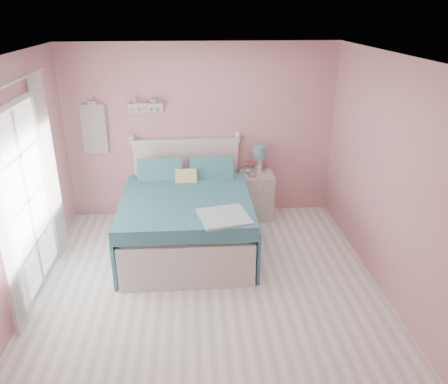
{
  "coord_description": "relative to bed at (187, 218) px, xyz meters",
  "views": [
    {
      "loc": [
        -0.14,
        -4.11,
        3.05
      ],
      "look_at": [
        0.26,
        1.2,
        0.77
      ],
      "focal_mm": 35.0,
      "sensor_mm": 36.0,
      "label": 1
    }
  ],
  "objects": [
    {
      "name": "wall_shelf",
      "position": [
        -0.55,
        1.0,
        1.32
      ],
      "size": [
        0.5,
        0.15,
        0.25
      ],
      "color": "silver",
      "rests_on": "room_shell"
    },
    {
      "name": "curtain_near",
      "position": [
        -1.68,
        -1.54,
        0.77
      ],
      "size": [
        0.04,
        0.4,
        2.32
      ],
      "primitive_type": "cube",
      "color": "white",
      "rests_on": "floor"
    },
    {
      "name": "vase",
      "position": [
        0.94,
        0.78,
        0.38
      ],
      "size": [
        0.14,
        0.14,
        0.14
      ],
      "primitive_type": "imported",
      "rotation": [
        0.0,
        0.0,
        -0.08
      ],
      "color": "#B7C3C1",
      "rests_on": "nightstand"
    },
    {
      "name": "bed",
      "position": [
        0.0,
        0.0,
        0.0
      ],
      "size": [
        1.67,
        2.11,
        1.22
      ],
      "rotation": [
        0.0,
        0.0,
        -0.01
      ],
      "color": "silver",
      "rests_on": "floor"
    },
    {
      "name": "table_lamp",
      "position": [
        1.1,
        0.86,
        0.59
      ],
      "size": [
        0.2,
        0.2,
        0.41
      ],
      "color": "white",
      "rests_on": "nightstand"
    },
    {
      "name": "french_door",
      "position": [
        -1.73,
        -0.79,
        0.66
      ],
      "size": [
        0.04,
        1.32,
        2.16
      ],
      "color": "silver",
      "rests_on": "floor"
    },
    {
      "name": "teacup",
      "position": [
        0.98,
        0.66,
        0.35
      ],
      "size": [
        0.13,
        0.13,
        0.08
      ],
      "primitive_type": "imported",
      "rotation": [
        0.0,
        0.0,
        0.22
      ],
      "color": "#CB8893",
      "rests_on": "nightstand"
    },
    {
      "name": "hanging_dress",
      "position": [
        -1.31,
        0.99,
        0.99
      ],
      "size": [
        0.34,
        0.03,
        0.72
      ],
      "primitive_type": "cube",
      "color": "white",
      "rests_on": "room_shell"
    },
    {
      "name": "room_shell",
      "position": [
        0.24,
        -1.19,
        1.17
      ],
      "size": [
        4.5,
        4.5,
        4.5
      ],
      "color": "#D5878B",
      "rests_on": "floor"
    },
    {
      "name": "floor",
      "position": [
        0.24,
        -1.19,
        -0.41
      ],
      "size": [
        4.5,
        4.5,
        0.0
      ],
      "primitive_type": "plane",
      "color": "beige",
      "rests_on": "ground"
    },
    {
      "name": "roses",
      "position": [
        0.93,
        0.78,
        0.49
      ],
      "size": [
        0.14,
        0.11,
        0.12
      ],
      "color": "#BC405A",
      "rests_on": "vase"
    },
    {
      "name": "nightstand",
      "position": [
        1.06,
        0.79,
        -0.05
      ],
      "size": [
        0.5,
        0.49,
        0.72
      ],
      "color": "beige",
      "rests_on": "floor"
    },
    {
      "name": "curtain_far",
      "position": [
        -1.68,
        -0.05,
        0.77
      ],
      "size": [
        0.04,
        0.4,
        2.32
      ],
      "primitive_type": "cube",
      "color": "white",
      "rests_on": "floor"
    }
  ]
}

